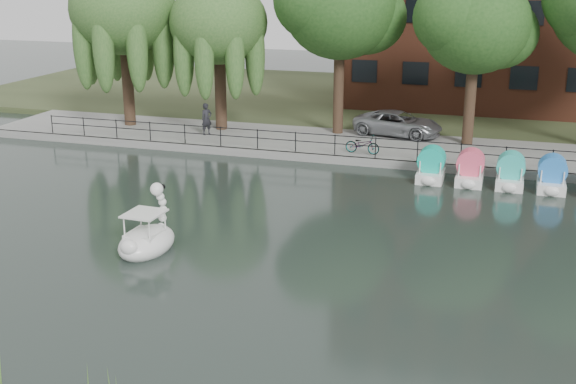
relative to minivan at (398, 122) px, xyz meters
The scene contains 14 objects.
ground_plane 18.50m from the minivan, 97.05° to the right, with size 120.00×120.00×0.00m, color #303D38.
promenade 3.39m from the minivan, 134.27° to the right, with size 40.00×6.00×0.40m, color gray.
kerb 5.82m from the minivan, 113.26° to the right, with size 40.00×0.25×0.40m, color gray.
land_strip 11.93m from the minivan, 100.99° to the left, with size 60.00×22.00×0.36m, color #47512D.
railing 5.56m from the minivan, 114.07° to the right, with size 32.00×0.05×1.00m.
willow_left 16.40m from the minivan, behind, with size 5.88×5.88×9.01m.
willow_mid 11.09m from the minivan, behind, with size 5.32×5.32×8.15m.
broadleaf_center 6.76m from the minivan, behind, with size 6.00×6.00×9.25m.
broadleaf_right 6.48m from the minivan, 12.47° to the right, with size 5.40×5.40×8.32m.
minivan is the anchor object (origin of this frame).
bicycle 4.59m from the minivan, 102.96° to the right, with size 1.72×0.60×1.00m, color gray.
pedestrian 10.39m from the minivan, 163.73° to the right, with size 0.71×0.48×1.98m, color black.
swan_boat 18.92m from the minivan, 107.14° to the right, with size 1.71×2.68×2.16m.
pedal_boat_row 10.27m from the minivan, 41.50° to the right, with size 11.35×1.70×1.40m.
Camera 1 is at (8.01, -20.02, 9.21)m, focal length 45.00 mm.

